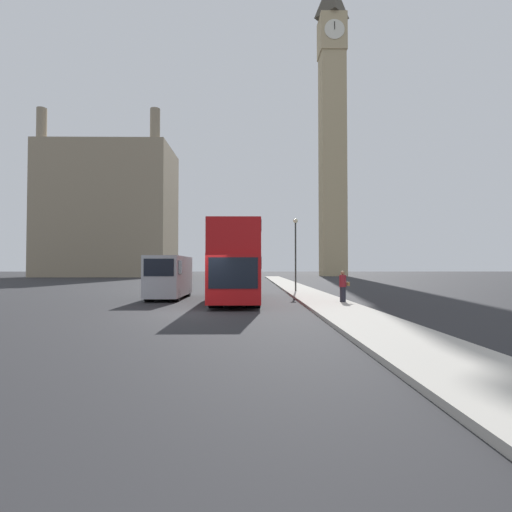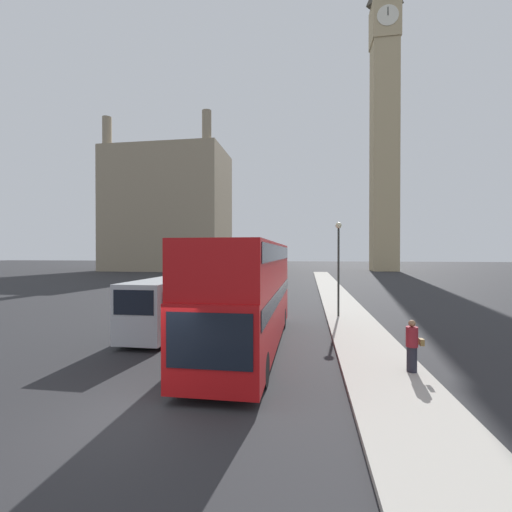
% 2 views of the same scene
% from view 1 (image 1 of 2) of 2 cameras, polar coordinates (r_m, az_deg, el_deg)
% --- Properties ---
extents(ground_plane, '(300.00, 300.00, 0.00)m').
position_cam_1_polar(ground_plane, '(17.34, -8.56, -8.09)').
color(ground_plane, '#28282B').
extents(sidewalk_strip, '(2.65, 120.00, 0.15)m').
position_cam_1_polar(sidewalk_strip, '(17.62, 12.47, -7.72)').
color(sidewalk_strip, '#ADA89E').
rests_on(sidewalk_strip, ground_plane).
extents(clock_tower, '(5.64, 5.81, 66.10)m').
position_cam_1_polar(clock_tower, '(93.18, 10.84, 18.49)').
color(clock_tower, tan).
rests_on(clock_tower, ground_plane).
extents(building_block_distant, '(25.28, 15.52, 32.12)m').
position_cam_1_polar(building_block_distant, '(87.75, -20.15, 5.91)').
color(building_block_distant, gray).
rests_on(building_block_distant, ground_plane).
extents(red_double_decker_bus, '(2.52, 11.20, 4.23)m').
position_cam_1_polar(red_double_decker_bus, '(23.18, -2.65, -0.60)').
color(red_double_decker_bus, '#B71114').
rests_on(red_double_decker_bus, ground_plane).
extents(white_van, '(1.96, 5.79, 2.62)m').
position_cam_1_polar(white_van, '(25.11, -12.29, -2.83)').
color(white_van, '#B2B7BC').
rests_on(white_van, ground_plane).
extents(pedestrian, '(0.52, 0.36, 1.61)m').
position_cam_1_polar(pedestrian, '(21.34, 12.32, -4.26)').
color(pedestrian, '#23232D').
rests_on(pedestrian, sidewalk_strip).
extents(street_lamp, '(0.36, 0.36, 5.49)m').
position_cam_1_polar(street_lamp, '(30.24, 5.67, 1.86)').
color(street_lamp, '#2D332D').
rests_on(street_lamp, sidewalk_strip).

